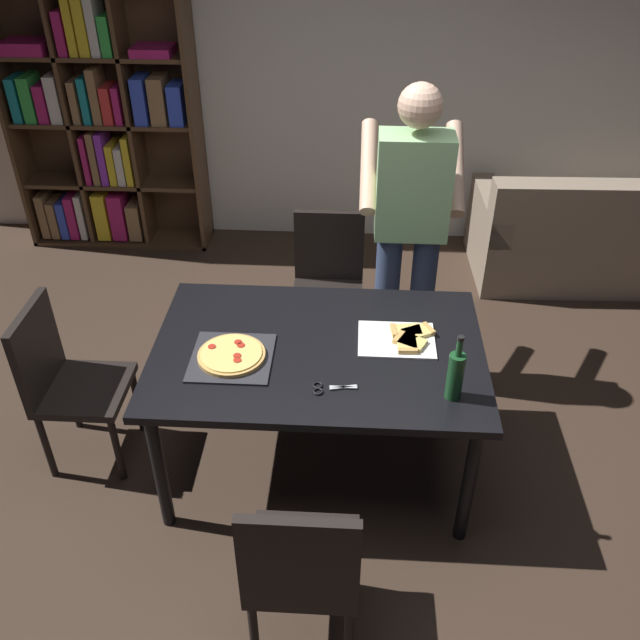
{
  "coord_description": "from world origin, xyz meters",
  "views": [
    {
      "loc": [
        0.15,
        -2.5,
        2.68
      ],
      "look_at": [
        0.0,
        0.15,
        0.8
      ],
      "focal_mm": 38.18,
      "sensor_mm": 36.0,
      "label": 1
    }
  ],
  "objects_px": {
    "chair_far_side": "(328,278)",
    "couch": "(595,239)",
    "wine_bottle": "(455,375)",
    "chair_near_camera": "(302,566)",
    "pepperoni_pizza_on_tray": "(232,356)",
    "kitchen_scissors": "(327,388)",
    "dining_table": "(318,359)",
    "chair_left_end": "(65,377)",
    "bookshelf": "(102,124)",
    "person_serving_pizza": "(410,224)"
  },
  "relations": [
    {
      "from": "chair_far_side",
      "to": "person_serving_pizza",
      "type": "height_order",
      "value": "person_serving_pizza"
    },
    {
      "from": "bookshelf",
      "to": "person_serving_pizza",
      "type": "height_order",
      "value": "bookshelf"
    },
    {
      "from": "couch",
      "to": "chair_left_end",
      "type": "bearing_deg",
      "value": -147.83
    },
    {
      "from": "chair_near_camera",
      "to": "wine_bottle",
      "type": "bearing_deg",
      "value": 49.79
    },
    {
      "from": "chair_far_side",
      "to": "person_serving_pizza",
      "type": "distance_m",
      "value": 0.7
    },
    {
      "from": "chair_left_end",
      "to": "wine_bottle",
      "type": "relative_size",
      "value": 2.85
    },
    {
      "from": "chair_far_side",
      "to": "chair_left_end",
      "type": "height_order",
      "value": "same"
    },
    {
      "from": "wine_bottle",
      "to": "chair_left_end",
      "type": "bearing_deg",
      "value": 170.54
    },
    {
      "from": "couch",
      "to": "wine_bottle",
      "type": "distance_m",
      "value": 2.7
    },
    {
      "from": "person_serving_pizza",
      "to": "pepperoni_pizza_on_tray",
      "type": "relative_size",
      "value": 4.75
    },
    {
      "from": "pepperoni_pizza_on_tray",
      "to": "kitchen_scissors",
      "type": "height_order",
      "value": "pepperoni_pizza_on_tray"
    },
    {
      "from": "chair_far_side",
      "to": "couch",
      "type": "bearing_deg",
      "value": 27.33
    },
    {
      "from": "chair_left_end",
      "to": "couch",
      "type": "xyz_separation_m",
      "value": [
        3.16,
        1.99,
        -0.21
      ]
    },
    {
      "from": "dining_table",
      "to": "kitchen_scissors",
      "type": "xyz_separation_m",
      "value": [
        0.06,
        -0.29,
        0.08
      ]
    },
    {
      "from": "couch",
      "to": "kitchen_scissors",
      "type": "bearing_deg",
      "value": -129.02
    },
    {
      "from": "person_serving_pizza",
      "to": "pepperoni_pizza_on_tray",
      "type": "distance_m",
      "value": 1.24
    },
    {
      "from": "chair_near_camera",
      "to": "person_serving_pizza",
      "type": "distance_m",
      "value": 1.91
    },
    {
      "from": "chair_left_end",
      "to": "bookshelf",
      "type": "relative_size",
      "value": 0.46
    },
    {
      "from": "chair_near_camera",
      "to": "person_serving_pizza",
      "type": "xyz_separation_m",
      "value": [
        0.45,
        1.79,
        0.49
      ]
    },
    {
      "from": "chair_left_end",
      "to": "kitchen_scissors",
      "type": "xyz_separation_m",
      "value": [
        1.31,
        -0.29,
        0.24
      ]
    },
    {
      "from": "couch",
      "to": "person_serving_pizza",
      "type": "bearing_deg",
      "value": -140.42
    },
    {
      "from": "chair_far_side",
      "to": "wine_bottle",
      "type": "xyz_separation_m",
      "value": [
        0.59,
        -1.31,
        0.36
      ]
    },
    {
      "from": "chair_far_side",
      "to": "person_serving_pizza",
      "type": "relative_size",
      "value": 0.51
    },
    {
      "from": "dining_table",
      "to": "chair_near_camera",
      "type": "height_order",
      "value": "chair_near_camera"
    },
    {
      "from": "chair_near_camera",
      "to": "pepperoni_pizza_on_tray",
      "type": "bearing_deg",
      "value": 113.35
    },
    {
      "from": "person_serving_pizza",
      "to": "couch",
      "type": "bearing_deg",
      "value": 39.58
    },
    {
      "from": "bookshelf",
      "to": "couch",
      "type": "bearing_deg",
      "value": -6.06
    },
    {
      "from": "bookshelf",
      "to": "pepperoni_pizza_on_tray",
      "type": "xyz_separation_m",
      "value": [
        1.37,
        -2.48,
        -0.18
      ]
    },
    {
      "from": "couch",
      "to": "pepperoni_pizza_on_tray",
      "type": "relative_size",
      "value": 4.67
    },
    {
      "from": "dining_table",
      "to": "pepperoni_pizza_on_tray",
      "type": "distance_m",
      "value": 0.41
    },
    {
      "from": "chair_far_side",
      "to": "pepperoni_pizza_on_tray",
      "type": "xyz_separation_m",
      "value": [
        -0.39,
        -1.11,
        0.25
      ]
    },
    {
      "from": "chair_left_end",
      "to": "pepperoni_pizza_on_tray",
      "type": "height_order",
      "value": "chair_left_end"
    },
    {
      "from": "chair_near_camera",
      "to": "chair_far_side",
      "type": "relative_size",
      "value": 1.0
    },
    {
      "from": "kitchen_scissors",
      "to": "couch",
      "type": "bearing_deg",
      "value": 50.98
    },
    {
      "from": "couch",
      "to": "wine_bottle",
      "type": "relative_size",
      "value": 5.45
    },
    {
      "from": "couch",
      "to": "person_serving_pizza",
      "type": "xyz_separation_m",
      "value": [
        -1.46,
        -1.2,
        0.7
      ]
    },
    {
      "from": "dining_table",
      "to": "person_serving_pizza",
      "type": "xyz_separation_m",
      "value": [
        0.45,
        0.78,
        0.32
      ]
    },
    {
      "from": "chair_near_camera",
      "to": "couch",
      "type": "height_order",
      "value": "chair_near_camera"
    },
    {
      "from": "kitchen_scissors",
      "to": "chair_left_end",
      "type": "bearing_deg",
      "value": 167.49
    },
    {
      "from": "chair_near_camera",
      "to": "kitchen_scissors",
      "type": "relative_size",
      "value": 4.59
    },
    {
      "from": "couch",
      "to": "bookshelf",
      "type": "distance_m",
      "value": 3.74
    },
    {
      "from": "dining_table",
      "to": "couch",
      "type": "height_order",
      "value": "couch"
    },
    {
      "from": "chair_left_end",
      "to": "kitchen_scissors",
      "type": "relative_size",
      "value": 4.59
    },
    {
      "from": "wine_bottle",
      "to": "couch",
      "type": "bearing_deg",
      "value": 60.22
    },
    {
      "from": "chair_left_end",
      "to": "wine_bottle",
      "type": "bearing_deg",
      "value": -9.46
    },
    {
      "from": "dining_table",
      "to": "wine_bottle",
      "type": "distance_m",
      "value": 0.69
    },
    {
      "from": "pepperoni_pizza_on_tray",
      "to": "wine_bottle",
      "type": "xyz_separation_m",
      "value": [
        0.98,
        -0.2,
        0.1
      ]
    },
    {
      "from": "bookshelf",
      "to": "chair_left_end",
      "type": "bearing_deg",
      "value": -78.1
    },
    {
      "from": "chair_left_end",
      "to": "wine_bottle",
      "type": "height_order",
      "value": "wine_bottle"
    },
    {
      "from": "person_serving_pizza",
      "to": "kitchen_scissors",
      "type": "xyz_separation_m",
      "value": [
        -0.39,
        -1.07,
        -0.24
      ]
    }
  ]
}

